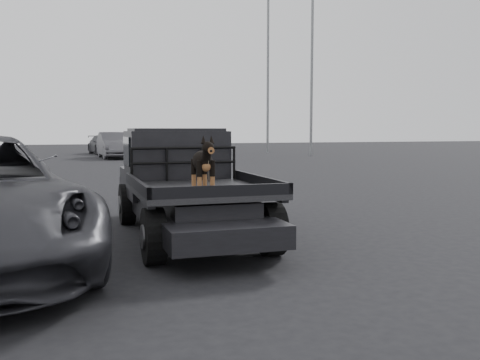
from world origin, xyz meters
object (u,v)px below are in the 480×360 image
object	(u,v)px
dog	(203,165)
floodlight_far	(268,58)
distant_car_b	(105,145)
flatbed_ute	(187,209)
distant_car_a	(115,145)
floodlight_mid	(312,47)

from	to	relation	value
dog	floodlight_far	bearing A→B (deg)	67.53
dog	floodlight_far	world-z (taller)	floodlight_far
distant_car_b	flatbed_ute	bearing A→B (deg)	-98.69
flatbed_ute	distant_car_a	xyz separation A→B (m)	(0.97, 25.27, 0.34)
flatbed_ute	distant_car_a	world-z (taller)	distant_car_a
flatbed_ute	distant_car_a	distance (m)	25.29
distant_car_a	distant_car_b	xyz separation A→B (m)	(-0.20, 5.78, -0.13)
flatbed_ute	floodlight_far	distance (m)	32.92
floodlight_mid	floodlight_far	bearing A→B (deg)	102.71
dog	floodlight_mid	size ratio (longest dim) A/B	0.06
dog	floodlight_far	distance (m)	34.19
floodlight_mid	dog	bearing A→B (deg)	-118.41
dog	floodlight_far	xyz separation A→B (m)	(12.87, 31.12, 5.85)
distant_car_a	floodlight_mid	bearing A→B (deg)	-6.61
floodlight_far	floodlight_mid	bearing A→B (deg)	-77.29
distant_car_a	flatbed_ute	bearing A→B (deg)	-95.10
dog	floodlight_mid	bearing A→B (deg)	61.59
dog	distant_car_a	size ratio (longest dim) A/B	0.15
dog	floodlight_mid	distance (m)	30.10
distant_car_a	distant_car_b	world-z (taller)	distant_car_a
flatbed_ute	floodlight_mid	size ratio (longest dim) A/B	0.41
flatbed_ute	floodlight_mid	world-z (taller)	floodlight_mid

